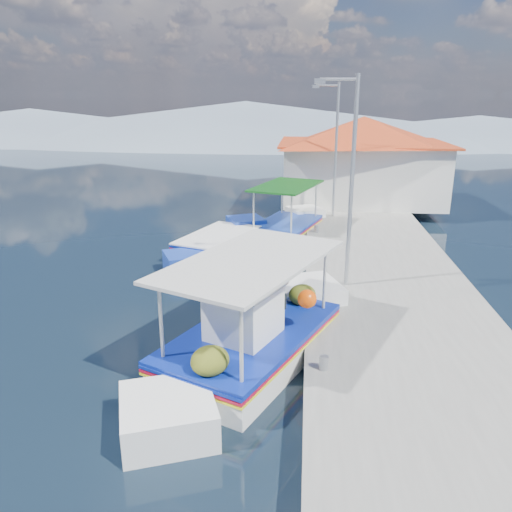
# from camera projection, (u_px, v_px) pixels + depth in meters

# --- Properties ---
(ground) EXTENTS (160.00, 160.00, 0.00)m
(ground) POSITION_uv_depth(u_px,v_px,m) (181.00, 321.00, 13.80)
(ground) COLOR black
(ground) RESTS_ON ground
(quay) EXTENTS (5.00, 44.00, 0.50)m
(quay) POSITION_uv_depth(u_px,v_px,m) (373.00, 254.00, 18.83)
(quay) COLOR gray
(quay) RESTS_ON ground
(bollards) EXTENTS (0.20, 17.20, 0.30)m
(bollards) POSITION_uv_depth(u_px,v_px,m) (318.00, 248.00, 18.20)
(bollards) COLOR #A5A8AD
(bollards) RESTS_ON quay
(main_caique) EXTENTS (4.69, 7.76, 2.80)m
(main_caique) POSITION_uv_depth(u_px,v_px,m) (250.00, 339.00, 11.65)
(main_caique) COLOR white
(main_caique) RESTS_ON ground
(caique_green_canopy) EXTENTS (3.48, 6.65, 2.62)m
(caique_green_canopy) POSITION_uv_depth(u_px,v_px,m) (285.00, 230.00, 21.64)
(caique_green_canopy) COLOR white
(caique_green_canopy) RESTS_ON ground
(caique_blue_hull) EXTENTS (3.42, 6.40, 1.20)m
(caique_blue_hull) POSITION_uv_depth(u_px,v_px,m) (218.00, 245.00, 19.62)
(caique_blue_hull) COLOR #1B3CA7
(caique_blue_hull) RESTS_ON ground
(harbor_building) EXTENTS (10.49, 10.49, 4.40)m
(harbor_building) POSITION_uv_depth(u_px,v_px,m) (362.00, 158.00, 26.55)
(harbor_building) COLOR silver
(harbor_building) RESTS_ON quay
(lamp_post_near) EXTENTS (1.21, 0.14, 6.00)m
(lamp_post_near) POSITION_uv_depth(u_px,v_px,m) (349.00, 173.00, 14.07)
(lamp_post_near) COLOR #A5A8AD
(lamp_post_near) RESTS_ON quay
(lamp_post_far) EXTENTS (1.21, 0.14, 6.00)m
(lamp_post_far) POSITION_uv_depth(u_px,v_px,m) (334.00, 144.00, 22.60)
(lamp_post_far) COLOR #A5A8AD
(lamp_post_far) RESTS_ON quay
(mountain_ridge) EXTENTS (171.40, 96.00, 5.50)m
(mountain_ridge) POSITION_uv_depth(u_px,v_px,m) (333.00, 126.00, 65.57)
(mountain_ridge) COLOR gray
(mountain_ridge) RESTS_ON ground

